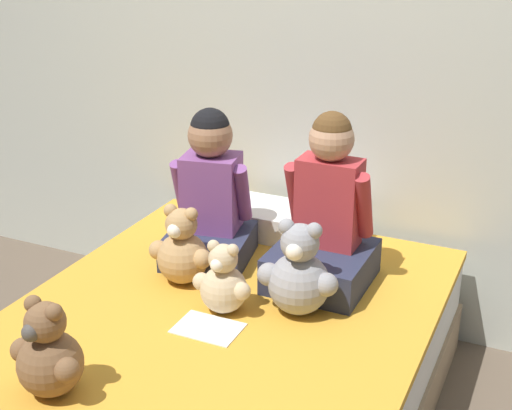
{
  "coord_description": "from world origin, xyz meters",
  "views": [
    {
      "loc": [
        0.97,
        -1.72,
        1.67
      ],
      "look_at": [
        0.0,
        0.39,
        0.73
      ],
      "focal_mm": 50.0,
      "sensor_mm": 36.0,
      "label": 1
    }
  ],
  "objects_px": {
    "bed": "(208,385)",
    "teddy_bear_held_by_left_child": "(182,251)",
    "child_on_left": "(210,197)",
    "pillow_at_headboard": "(295,224)",
    "teddy_bear_held_by_right_child": "(299,275)",
    "child_on_right": "(326,221)",
    "teddy_bear_between_children": "(223,283)",
    "sign_card": "(208,328)",
    "teddy_bear_at_foot_of_bed": "(49,355)"
  },
  "relations": [
    {
      "from": "teddy_bear_held_by_left_child",
      "to": "teddy_bear_between_children",
      "type": "height_order",
      "value": "teddy_bear_held_by_left_child"
    },
    {
      "from": "child_on_left",
      "to": "teddy_bear_between_children",
      "type": "relative_size",
      "value": 2.32
    },
    {
      "from": "bed",
      "to": "pillow_at_headboard",
      "type": "height_order",
      "value": "pillow_at_headboard"
    },
    {
      "from": "teddy_bear_between_children",
      "to": "sign_card",
      "type": "height_order",
      "value": "teddy_bear_between_children"
    },
    {
      "from": "child_on_left",
      "to": "pillow_at_headboard",
      "type": "distance_m",
      "value": 0.42
    },
    {
      "from": "child_on_right",
      "to": "pillow_at_headboard",
      "type": "xyz_separation_m",
      "value": [
        -0.23,
        0.31,
        -0.17
      ]
    },
    {
      "from": "teddy_bear_held_by_left_child",
      "to": "sign_card",
      "type": "distance_m",
      "value": 0.36
    },
    {
      "from": "bed",
      "to": "sign_card",
      "type": "relative_size",
      "value": 8.86
    },
    {
      "from": "child_on_right",
      "to": "sign_card",
      "type": "height_order",
      "value": "child_on_right"
    },
    {
      "from": "teddy_bear_held_by_right_child",
      "to": "child_on_left",
      "type": "bearing_deg",
      "value": 147.47
    },
    {
      "from": "child_on_left",
      "to": "teddy_bear_held_by_left_child",
      "type": "distance_m",
      "value": 0.26
    },
    {
      "from": "bed",
      "to": "pillow_at_headboard",
      "type": "xyz_separation_m",
      "value": [
        0.0,
        0.77,
        0.28
      ]
    },
    {
      "from": "teddy_bear_at_foot_of_bed",
      "to": "teddy_bear_between_children",
      "type": "bearing_deg",
      "value": 77.01
    },
    {
      "from": "teddy_bear_between_children",
      "to": "pillow_at_headboard",
      "type": "xyz_separation_m",
      "value": [
        -0.01,
        0.65,
        -0.05
      ]
    },
    {
      "from": "teddy_bear_held_by_right_child",
      "to": "teddy_bear_held_by_left_child",
      "type": "bearing_deg",
      "value": 173.39
    },
    {
      "from": "teddy_bear_held_by_left_child",
      "to": "teddy_bear_held_by_right_child",
      "type": "bearing_deg",
      "value": -3.64
    },
    {
      "from": "bed",
      "to": "teddy_bear_between_children",
      "type": "relative_size",
      "value": 7.4
    },
    {
      "from": "teddy_bear_held_by_left_child",
      "to": "pillow_at_headboard",
      "type": "height_order",
      "value": "teddy_bear_held_by_left_child"
    },
    {
      "from": "child_on_left",
      "to": "teddy_bear_held_by_right_child",
      "type": "bearing_deg",
      "value": -39.77
    },
    {
      "from": "teddy_bear_held_by_left_child",
      "to": "teddy_bear_at_foot_of_bed",
      "type": "height_order",
      "value": "teddy_bear_held_by_left_child"
    },
    {
      "from": "bed",
      "to": "child_on_left",
      "type": "distance_m",
      "value": 0.7
    },
    {
      "from": "sign_card",
      "to": "child_on_right",
      "type": "bearing_deg",
      "value": 64.85
    },
    {
      "from": "teddy_bear_at_foot_of_bed",
      "to": "teddy_bear_held_by_right_child",
      "type": "bearing_deg",
      "value": 64.73
    },
    {
      "from": "bed",
      "to": "sign_card",
      "type": "bearing_deg",
      "value": -31.64
    },
    {
      "from": "child_on_left",
      "to": "pillow_at_headboard",
      "type": "relative_size",
      "value": 1.05
    },
    {
      "from": "child_on_right",
      "to": "teddy_bear_held_by_right_child",
      "type": "bearing_deg",
      "value": -89.59
    },
    {
      "from": "bed",
      "to": "teddy_bear_held_by_left_child",
      "type": "bearing_deg",
      "value": 132.98
    },
    {
      "from": "pillow_at_headboard",
      "to": "sign_card",
      "type": "distance_m",
      "value": 0.78
    },
    {
      "from": "child_on_left",
      "to": "teddy_bear_between_children",
      "type": "bearing_deg",
      "value": -67.52
    },
    {
      "from": "child_on_right",
      "to": "pillow_at_headboard",
      "type": "height_order",
      "value": "child_on_right"
    },
    {
      "from": "child_on_left",
      "to": "bed",
      "type": "bearing_deg",
      "value": -75.16
    },
    {
      "from": "teddy_bear_held_by_right_child",
      "to": "pillow_at_headboard",
      "type": "xyz_separation_m",
      "value": [
        -0.23,
        0.56,
        -0.08
      ]
    },
    {
      "from": "child_on_right",
      "to": "teddy_bear_at_foot_of_bed",
      "type": "distance_m",
      "value": 1.05
    },
    {
      "from": "bed",
      "to": "child_on_left",
      "type": "xyz_separation_m",
      "value": [
        -0.23,
        0.47,
        0.47
      ]
    },
    {
      "from": "child_on_left",
      "to": "child_on_right",
      "type": "distance_m",
      "value": 0.46
    },
    {
      "from": "teddy_bear_held_by_right_child",
      "to": "bed",
      "type": "bearing_deg",
      "value": -141.4
    },
    {
      "from": "pillow_at_headboard",
      "to": "teddy_bear_held_by_right_child",
      "type": "bearing_deg",
      "value": -67.13
    },
    {
      "from": "teddy_bear_held_by_left_child",
      "to": "pillow_at_headboard",
      "type": "bearing_deg",
      "value": 66.74
    },
    {
      "from": "teddy_bear_held_by_left_child",
      "to": "sign_card",
      "type": "relative_size",
      "value": 1.4
    },
    {
      "from": "sign_card",
      "to": "bed",
      "type": "bearing_deg",
      "value": 148.36
    },
    {
      "from": "child_on_right",
      "to": "teddy_bear_held_by_left_child",
      "type": "bearing_deg",
      "value": -152.95
    },
    {
      "from": "bed",
      "to": "child_on_right",
      "type": "bearing_deg",
      "value": 63.22
    },
    {
      "from": "teddy_bear_at_foot_of_bed",
      "to": "bed",
      "type": "bearing_deg",
      "value": 73.18
    },
    {
      "from": "child_on_left",
      "to": "teddy_bear_held_by_left_child",
      "type": "xyz_separation_m",
      "value": [
        0.01,
        -0.23,
        -0.12
      ]
    },
    {
      "from": "child_on_right",
      "to": "teddy_bear_held_by_right_child",
      "type": "distance_m",
      "value": 0.27
    },
    {
      "from": "teddy_bear_held_by_left_child",
      "to": "teddy_bear_at_foot_of_bed",
      "type": "bearing_deg",
      "value": -90.98
    },
    {
      "from": "teddy_bear_between_children",
      "to": "teddy_bear_held_by_right_child",
      "type": "bearing_deg",
      "value": 24.9
    },
    {
      "from": "teddy_bear_at_foot_of_bed",
      "to": "teddy_bear_held_by_left_child",
      "type": "bearing_deg",
      "value": 98.08
    },
    {
      "from": "sign_card",
      "to": "pillow_at_headboard",
      "type": "bearing_deg",
      "value": 90.94
    },
    {
      "from": "child_on_left",
      "to": "pillow_at_headboard",
      "type": "bearing_deg",
      "value": 42.25
    }
  ]
}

